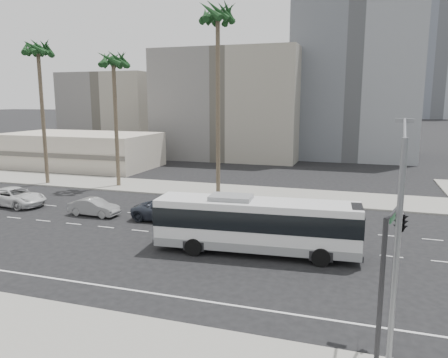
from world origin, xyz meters
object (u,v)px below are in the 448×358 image
at_px(city_bus, 256,224).
at_px(car_b, 94,207).
at_px(streetlight_corner, 398,232).
at_px(palm_near, 218,20).
at_px(car_c, 15,197).
at_px(palm_mid, 113,64).
at_px(car_a, 168,211).
at_px(traffic_signal, 399,225).
at_px(palm_far, 38,52).

relative_size(city_bus, car_b, 2.97).
height_order(streetlight_corner, palm_near, palm_near).
bearing_deg(car_c, palm_near, -53.54).
bearing_deg(streetlight_corner, palm_mid, 140.42).
height_order(city_bus, car_b, city_bus).
distance_m(car_b, streetlight_corner, 27.79).
bearing_deg(streetlight_corner, car_a, 141.17).
bearing_deg(palm_near, car_c, -148.97).
bearing_deg(traffic_signal, car_c, 170.44).
height_order(streetlight_corner, palm_far, palm_far).
bearing_deg(city_bus, streetlight_corner, -56.93).
height_order(traffic_signal, palm_near, palm_near).
relative_size(city_bus, palm_near, 0.69).
bearing_deg(palm_near, traffic_signal, -56.83).
height_order(car_c, streetlight_corner, streetlight_corner).
relative_size(car_c, palm_mid, 0.40).
bearing_deg(traffic_signal, palm_mid, 151.97).
height_order(city_bus, palm_far, palm_far).
relative_size(car_a, car_c, 0.95).
xyz_separation_m(car_c, palm_far, (-4.46, 9.81, 14.30)).
height_order(car_c, palm_far, palm_far).
distance_m(car_a, palm_near, 19.67).
distance_m(car_a, traffic_signal, 21.91).
bearing_deg(car_a, car_b, 94.64).
distance_m(car_c, palm_mid, 17.56).
bearing_deg(car_b, palm_mid, 24.18).
distance_m(car_c, palm_far, 17.91).
bearing_deg(palm_far, palm_near, 0.85).
height_order(palm_near, palm_mid, palm_near).
relative_size(car_a, palm_near, 0.30).
height_order(car_a, palm_near, palm_near).
bearing_deg(palm_mid, city_bus, -39.13).
bearing_deg(traffic_signal, city_bus, 146.40).
bearing_deg(car_b, city_bus, -104.97).
xyz_separation_m(city_bus, palm_near, (-7.86, 15.56, 15.55)).
bearing_deg(palm_near, palm_mid, 175.60).
relative_size(palm_near, palm_mid, 1.27).
bearing_deg(car_b, palm_far, 54.43).
relative_size(car_c, traffic_signal, 1.04).
height_order(car_b, car_c, car_c).
bearing_deg(city_bus, car_a, 144.70).
relative_size(city_bus, palm_far, 0.80).
distance_m(car_b, palm_mid, 18.20).
distance_m(car_b, car_c, 9.20).
xyz_separation_m(car_c, streetlight_corner, (32.36, -15.37, 4.26)).
xyz_separation_m(city_bus, streetlight_corner, (7.67, -9.93, 3.14)).
xyz_separation_m(car_a, car_c, (-15.90, 0.21, 0.05)).
relative_size(palm_mid, palm_far, 0.92).
distance_m(city_bus, car_a, 10.29).
bearing_deg(car_b, car_c, 87.71).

